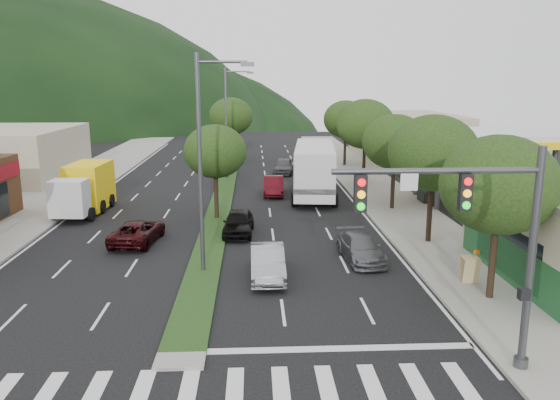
{
  "coord_description": "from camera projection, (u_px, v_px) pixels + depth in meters",
  "views": [
    {
      "loc": [
        2.41,
        -16.49,
        8.79
      ],
      "look_at": [
        3.83,
        12.43,
        2.46
      ],
      "focal_mm": 35.0,
      "sensor_mm": 36.0,
      "label": 1
    }
  ],
  "objects": [
    {
      "name": "traffic_signal",
      "position": [
        483.0,
        227.0,
        15.79
      ],
      "size": [
        6.12,
        0.4,
        7.0
      ],
      "color": "#47494C",
      "rests_on": "ground"
    },
    {
      "name": "streetlight_near",
      "position": [
        204.0,
        154.0,
        24.48
      ],
      "size": [
        2.6,
        0.25,
        10.0
      ],
      "color": "#47494C",
      "rests_on": "ground"
    },
    {
      "name": "motorhome",
      "position": [
        314.0,
        169.0,
        42.08
      ],
      "size": [
        4.21,
        10.59,
        3.96
      ],
      "rotation": [
        0.0,
        0.0,
        -0.11
      ],
      "color": "silver",
      "rests_on": "ground"
    },
    {
      "name": "car_queue_e",
      "position": [
        284.0,
        166.0,
        52.73
      ],
      "size": [
        2.31,
        4.56,
        1.49
      ],
      "primitive_type": "imported",
      "rotation": [
        0.0,
        0.0,
        -0.13
      ],
      "color": "#4A4A4F",
      "rests_on": "ground"
    },
    {
      "name": "suv_maroon",
      "position": [
        138.0,
        231.0,
        30.18
      ],
      "size": [
        2.7,
        4.84,
        1.28
      ],
      "primitive_type": "imported",
      "rotation": [
        0.0,
        0.0,
        3.01
      ],
      "color": "black",
      "rests_on": "ground"
    },
    {
      "name": "tree_med_far",
      "position": [
        231.0,
        116.0,
        59.72
      ],
      "size": [
        4.8,
        4.8,
        6.94
      ],
      "color": "black",
      "rests_on": "median"
    },
    {
      "name": "ground",
      "position": [
        182.0,
        355.0,
        17.85
      ],
      "size": [
        160.0,
        160.0,
        0.0
      ],
      "primitive_type": "plane",
      "color": "black",
      "rests_on": "ground"
    },
    {
      "name": "a_frame_sign",
      "position": [
        470.0,
        267.0,
        23.78
      ],
      "size": [
        0.73,
        0.83,
        1.55
      ],
      "rotation": [
        0.0,
        0.0,
        -0.06
      ],
      "color": "tan",
      "rests_on": "sidewalk_right"
    },
    {
      "name": "tree_r_d",
      "position": [
        365.0,
        124.0,
        46.59
      ],
      "size": [
        5.0,
        5.0,
        7.17
      ],
      "color": "black",
      "rests_on": "sidewalk_right"
    },
    {
      "name": "bldg_left_far",
      "position": [
        18.0,
        154.0,
        49.62
      ],
      "size": [
        9.0,
        14.0,
        4.6
      ],
      "primitive_type": "cube",
      "color": "#BDB696",
      "rests_on": "ground"
    },
    {
      "name": "bldg_right_far",
      "position": [
        405.0,
        137.0,
        61.17
      ],
      "size": [
        10.0,
        16.0,
        5.2
      ],
      "primitive_type": "cube",
      "color": "#BDB696",
      "rests_on": "ground"
    },
    {
      "name": "gas_canopy",
      "position": [
        484.0,
        140.0,
        39.24
      ],
      "size": [
        12.2,
        8.2,
        5.25
      ],
      "color": "silver",
      "rests_on": "ground"
    },
    {
      "name": "tree_r_e",
      "position": [
        346.0,
        119.0,
        56.41
      ],
      "size": [
        4.6,
        4.6,
        6.71
      ],
      "color": "black",
      "rests_on": "sidewalk_right"
    },
    {
      "name": "streetlight_mid",
      "position": [
        228.0,
        118.0,
        48.87
      ],
      "size": [
        2.6,
        0.25,
        10.0
      ],
      "color": "#47494C",
      "rests_on": "ground"
    },
    {
      "name": "car_queue_d",
      "position": [
        313.0,
        176.0,
        47.99
      ],
      "size": [
        2.41,
        4.64,
        1.25
      ],
      "primitive_type": "imported",
      "rotation": [
        0.0,
        0.0,
        -0.08
      ],
      "color": "black",
      "rests_on": "ground"
    },
    {
      "name": "tree_med_near",
      "position": [
        215.0,
        151.0,
        34.47
      ],
      "size": [
        4.0,
        4.0,
        6.02
      ],
      "color": "black",
      "rests_on": "median"
    },
    {
      "name": "box_truck",
      "position": [
        86.0,
        190.0,
        37.03
      ],
      "size": [
        2.87,
        6.73,
        3.26
      ],
      "rotation": [
        0.0,
        0.0,
        3.09
      ],
      "color": "silver",
      "rests_on": "ground"
    },
    {
      "name": "tree_r_b",
      "position": [
        433.0,
        153.0,
        29.06
      ],
      "size": [
        4.8,
        4.8,
        6.94
      ],
      "color": "black",
      "rests_on": "sidewalk_right"
    },
    {
      "name": "sidewalk_right",
      "position": [
        382.0,
        194.0,
        42.83
      ],
      "size": [
        5.0,
        90.0,
        0.15
      ],
      "primitive_type": "cube",
      "color": "gray",
      "rests_on": "ground"
    },
    {
      "name": "tree_r_a",
      "position": [
        499.0,
        185.0,
        21.3
      ],
      "size": [
        4.6,
        4.6,
        6.63
      ],
      "color": "black",
      "rests_on": "sidewalk_right"
    },
    {
      "name": "crosswalk",
      "position": [
        173.0,
        389.0,
        15.9
      ],
      "size": [
        19.0,
        2.2,
        0.01
      ],
      "primitive_type": "cube",
      "color": "silver",
      "rests_on": "ground"
    },
    {
      "name": "car_queue_c",
      "position": [
        274.0,
        186.0,
        42.92
      ],
      "size": [
        1.72,
        4.42,
        1.44
      ],
      "primitive_type": "imported",
      "rotation": [
        0.0,
        0.0,
        -0.05
      ],
      "color": "#470B13",
      "rests_on": "ground"
    },
    {
      "name": "sedan_silver",
      "position": [
        268.0,
        262.0,
        24.8
      ],
      "size": [
        1.55,
        4.35,
        1.43
      ],
      "primitive_type": "imported",
      "rotation": [
        0.0,
        0.0,
        0.01
      ],
      "color": "#999CA1",
      "rests_on": "ground"
    },
    {
      "name": "car_queue_b",
      "position": [
        361.0,
        248.0,
        27.24
      ],
      "size": [
        2.13,
        4.45,
        1.25
      ],
      "primitive_type": "imported",
      "rotation": [
        0.0,
        0.0,
        0.09
      ],
      "color": "#56575C",
      "rests_on": "ground"
    },
    {
      "name": "median",
      "position": [
        225.0,
        189.0,
        45.16
      ],
      "size": [
        1.6,
        56.0,
        0.12
      ],
      "primitive_type": "cube",
      "color": "#1B3714",
      "rests_on": "ground"
    },
    {
      "name": "tree_r_c",
      "position": [
        395.0,
        142.0,
        36.93
      ],
      "size": [
        4.4,
        4.4,
        6.48
      ],
      "color": "black",
      "rests_on": "sidewalk_right"
    },
    {
      "name": "sidewalk_left",
      "position": [
        52.0,
        198.0,
        41.61
      ],
      "size": [
        6.0,
        90.0,
        0.15
      ],
      "primitive_type": "cube",
      "color": "gray",
      "rests_on": "ground"
    },
    {
      "name": "car_queue_a",
      "position": [
        238.0,
        223.0,
        31.8
      ],
      "size": [
        1.89,
        4.24,
        1.42
      ],
      "primitive_type": "imported",
      "rotation": [
        0.0,
        0.0,
        -0.05
      ],
      "color": "black",
      "rests_on": "ground"
    }
  ]
}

